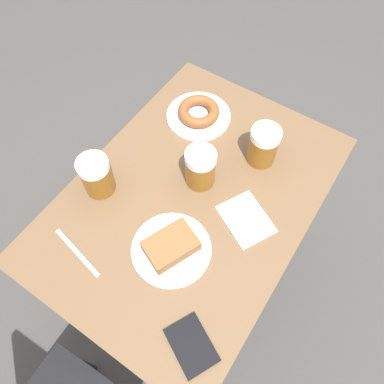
{
  "coord_description": "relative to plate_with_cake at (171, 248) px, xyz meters",
  "views": [
    {
      "loc": [
        -0.3,
        0.45,
        1.7
      ],
      "look_at": [
        0.0,
        0.0,
        0.77
      ],
      "focal_mm": 35.0,
      "sensor_mm": 36.0,
      "label": 1
    }
  ],
  "objects": [
    {
      "name": "ground_plane",
      "position": [
        0.05,
        -0.17,
        -0.77
      ],
      "size": [
        8.0,
        8.0,
        0.0
      ],
      "primitive_type": "plane",
      "color": "#474442"
    },
    {
      "name": "table",
      "position": [
        0.05,
        -0.17,
        -0.1
      ],
      "size": [
        0.66,
        0.93,
        0.75
      ],
      "color": "brown",
      "rests_on": "ground_plane"
    },
    {
      "name": "plate_with_cake",
      "position": [
        0.0,
        0.0,
        0.0
      ],
      "size": [
        0.22,
        0.22,
        0.05
      ],
      "color": "silver",
      "rests_on": "table"
    },
    {
      "name": "plate_with_donut",
      "position": [
        0.2,
        -0.43,
        0.0
      ],
      "size": [
        0.21,
        0.21,
        0.05
      ],
      "color": "silver",
      "rests_on": "table"
    },
    {
      "name": "beer_mug_left",
      "position": [
        -0.05,
        -0.4,
        0.05
      ],
      "size": [
        0.09,
        0.09,
        0.13
      ],
      "color": "#8C5619",
      "rests_on": "table"
    },
    {
      "name": "beer_mug_center",
      "position": [
        0.29,
        -0.05,
        0.05
      ],
      "size": [
        0.09,
        0.09,
        0.13
      ],
      "color": "#8C5619",
      "rests_on": "table"
    },
    {
      "name": "beer_mug_right",
      "position": [
        0.06,
        -0.23,
        0.05
      ],
      "size": [
        0.09,
        0.09,
        0.13
      ],
      "color": "#8C5619",
      "rests_on": "table"
    },
    {
      "name": "napkin_folded",
      "position": [
        -0.12,
        -0.19,
        -0.02
      ],
      "size": [
        0.19,
        0.17,
        0.0
      ],
      "rotation": [
        0.0,
        0.0,
        5.8
      ],
      "color": "white",
      "rests_on": "table"
    },
    {
      "name": "fork",
      "position": [
        0.21,
        0.15,
        -0.02
      ],
      "size": [
        0.18,
        0.05,
        0.0
      ],
      "rotation": [
        0.0,
        0.0,
        4.52
      ],
      "color": "silver",
      "rests_on": "table"
    },
    {
      "name": "passport_near_edge",
      "position": [
        -0.18,
        0.17,
        -0.01
      ],
      "size": [
        0.15,
        0.14,
        0.01
      ],
      "rotation": [
        0.0,
        0.0,
        1.1
      ],
      "color": "black",
      "rests_on": "table"
    }
  ]
}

